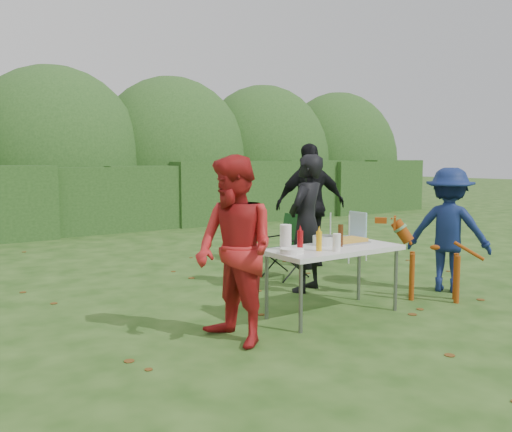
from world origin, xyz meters
TOP-DOWN VIEW (x-y plane):
  - ground at (0.00, 0.00)m, footprint 80.00×80.00m
  - hedge_row at (0.00, 8.00)m, footprint 22.00×1.40m
  - shrub_backdrop at (0.00, 9.60)m, footprint 20.00×2.60m
  - folding_table at (0.29, -0.15)m, footprint 1.50×0.70m
  - person_cook at (0.75, 0.84)m, footprint 0.75×0.63m
  - person_red_jacket at (-1.07, -0.32)m, footprint 0.72×0.89m
  - person_black_puffy at (1.90, 2.10)m, footprint 1.22×0.84m
  - child at (2.23, -0.19)m, footprint 1.02×1.17m
  - dog at (1.71, -0.38)m, footprint 0.96×1.04m
  - camping_chair at (1.02, 1.61)m, footprint 0.64×0.64m
  - lawn_chair at (2.69, 2.06)m, footprint 0.52×0.52m
  - food_tray at (0.60, -0.04)m, footprint 0.45×0.30m
  - focaccia_bread at (0.60, -0.04)m, footprint 0.40×0.26m
  - mustard_bottle at (0.00, -0.24)m, footprint 0.06×0.06m
  - ketchup_bottle at (-0.21, -0.19)m, footprint 0.06×0.06m
  - beer_bottle at (0.38, -0.17)m, footprint 0.06×0.06m
  - paper_towel_roll at (-0.22, 0.03)m, footprint 0.12×0.12m
  - cup_stack at (0.14, -0.36)m, footprint 0.08×0.08m
  - pasta_bowl at (0.32, 0.02)m, footprint 0.26×0.26m
  - plate_stack at (-0.32, -0.20)m, footprint 0.24×0.24m

SIDE VIEW (x-z plane):
  - ground at x=0.00m, z-range 0.00..0.00m
  - lawn_chair at x=2.69m, z-range 0.00..0.81m
  - camping_chair at x=1.02m, z-range 0.00..0.90m
  - dog at x=1.71m, z-range 0.00..0.96m
  - folding_table at x=0.29m, z-range 0.32..1.06m
  - food_tray at x=0.60m, z-range 0.74..0.76m
  - plate_stack at x=-0.32m, z-range 0.74..0.79m
  - focaccia_bread at x=0.60m, z-range 0.76..0.80m
  - child at x=2.23m, z-range 0.00..1.57m
  - pasta_bowl at x=0.32m, z-range 0.74..0.84m
  - cup_stack at x=0.14m, z-range 0.74..0.92m
  - mustard_bottle at x=0.00m, z-range 0.74..0.94m
  - hedge_row at x=0.00m, z-range 0.00..1.70m
  - ketchup_bottle at x=-0.21m, z-range 0.74..0.96m
  - person_red_jacket at x=-1.07m, z-range 0.00..1.72m
  - beer_bottle at x=0.38m, z-range 0.74..0.98m
  - person_cook at x=0.75m, z-range 0.00..1.74m
  - paper_towel_roll at x=-0.22m, z-range 0.74..1.00m
  - person_black_puffy at x=1.90m, z-range 0.00..1.92m
  - shrub_backdrop at x=0.00m, z-range 0.00..3.20m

